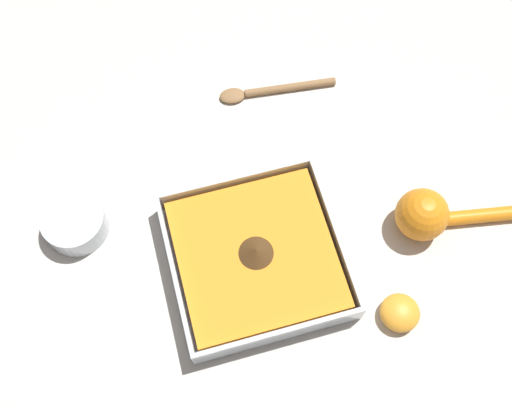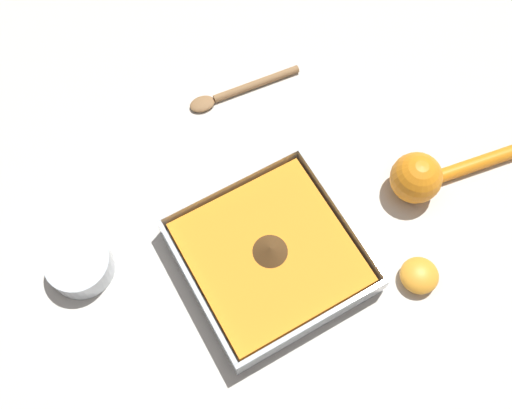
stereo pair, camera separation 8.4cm
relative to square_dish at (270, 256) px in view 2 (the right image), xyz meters
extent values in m
plane|color=beige|center=(0.01, 0.00, -0.02)|extent=(4.00, 4.00, 0.00)
cube|color=silver|center=(0.00, 0.00, -0.02)|extent=(0.23, 0.23, 0.01)
cube|color=silver|center=(0.00, 0.11, 0.01)|extent=(0.23, 0.01, 0.04)
cube|color=silver|center=(0.00, -0.11, 0.01)|extent=(0.23, 0.01, 0.04)
cube|color=silver|center=(0.11, 0.00, 0.01)|extent=(0.01, 0.22, 0.04)
cube|color=silver|center=(-0.11, 0.00, 0.01)|extent=(0.01, 0.22, 0.04)
cube|color=orange|center=(0.00, 0.00, 0.00)|extent=(0.21, 0.21, 0.03)
cone|color=#4C3319|center=(0.00, 0.00, 0.03)|extent=(0.05, 0.05, 0.01)
cylinder|color=silver|center=(0.23, -0.12, 0.00)|extent=(0.09, 0.09, 0.04)
cylinder|color=#4C3319|center=(0.23, -0.12, -0.01)|extent=(0.08, 0.08, 0.02)
sphere|color=orange|center=(-0.23, 0.01, 0.02)|extent=(0.07, 0.07, 0.07)
cylinder|color=orange|center=(-0.34, 0.02, -0.01)|extent=(0.14, 0.04, 0.02)
ellipsoid|color=orange|center=(-0.16, 0.12, -0.01)|extent=(0.05, 0.05, 0.03)
ellipsoid|color=olive|center=(-0.04, -0.27, -0.02)|extent=(0.04, 0.03, 0.01)
cylinder|color=olive|center=(-0.13, -0.26, -0.01)|extent=(0.14, 0.03, 0.01)
camera|label=1|loc=(0.07, 0.25, 0.77)|focal=42.00mm
camera|label=2|loc=(0.15, 0.22, 0.77)|focal=42.00mm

